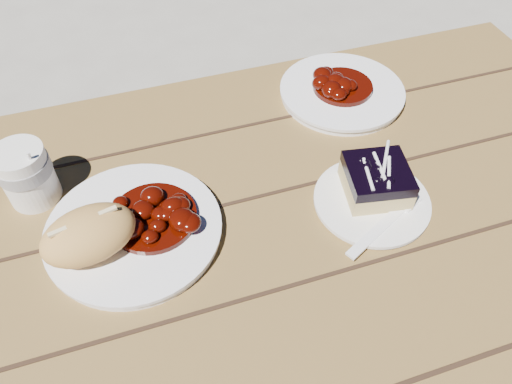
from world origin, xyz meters
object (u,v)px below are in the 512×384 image
object	(u,v)px
dessert_plate	(371,202)
blueberry_cake	(376,180)
main_plate	(134,231)
coffee_cup	(27,175)
picnic_table	(49,360)
bread_roll	(89,235)
second_plate	(342,93)

from	to	relation	value
dessert_plate	blueberry_cake	xyz separation A→B (m)	(0.01, 0.01, 0.03)
dessert_plate	blueberry_cake	bearing A→B (deg)	56.31
main_plate	coffee_cup	world-z (taller)	coffee_cup
dessert_plate	blueberry_cake	world-z (taller)	blueberry_cake
coffee_cup	blueberry_cake	bearing A→B (deg)	-17.97
picnic_table	coffee_cup	size ratio (longest dim) A/B	21.49
bread_roll	coffee_cup	bearing A→B (deg)	118.36
second_plate	coffee_cup	bearing A→B (deg)	-171.77
picnic_table	bread_roll	xyz separation A→B (m)	(0.12, 0.05, 0.21)
main_plate	bread_roll	distance (m)	0.07
bread_roll	dessert_plate	world-z (taller)	bread_roll
picnic_table	coffee_cup	xyz separation A→B (m)	(0.04, 0.19, 0.21)
second_plate	blueberry_cake	bearing A→B (deg)	-103.20
coffee_cup	second_plate	bearing A→B (deg)	8.23
picnic_table	bread_roll	world-z (taller)	bread_roll
dessert_plate	bread_roll	bearing A→B (deg)	175.23
dessert_plate	coffee_cup	world-z (taller)	coffee_cup
picnic_table	second_plate	bearing A→B (deg)	24.47
picnic_table	blueberry_cake	bearing A→B (deg)	3.17
blueberry_cake	main_plate	bearing A→B (deg)	-175.91
coffee_cup	picnic_table	bearing A→B (deg)	-102.46
bread_roll	second_plate	world-z (taller)	bread_roll
main_plate	coffee_cup	size ratio (longest dim) A/B	2.61
second_plate	main_plate	bearing A→B (deg)	-154.35
main_plate	dessert_plate	distance (m)	0.35
second_plate	dessert_plate	bearing A→B (deg)	-104.60
bread_roll	second_plate	xyz separation A→B (m)	(0.47, 0.22, -0.04)
dessert_plate	main_plate	bearing A→B (deg)	171.21
picnic_table	dessert_plate	distance (m)	0.54
dessert_plate	blueberry_cake	distance (m)	0.04
coffee_cup	main_plate	bearing A→B (deg)	-42.48
picnic_table	second_plate	distance (m)	0.66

